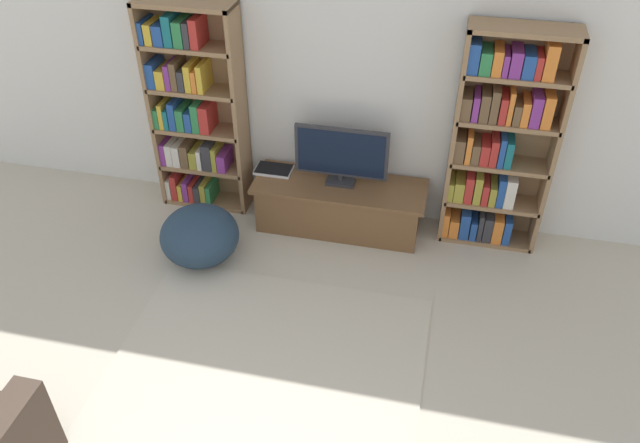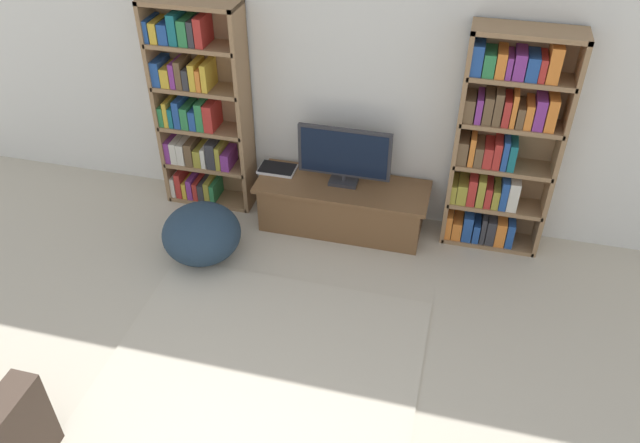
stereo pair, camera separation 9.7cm
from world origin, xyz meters
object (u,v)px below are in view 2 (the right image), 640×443
(television, at_px, (344,155))
(bookshelf_left, at_px, (199,109))
(tv_stand, at_px, (342,206))
(laptop, at_px, (277,169))
(beanbag_ottoman, at_px, (202,234))
(bookshelf_right, at_px, (502,146))

(television, bearing_deg, bookshelf_left, 175.31)
(bookshelf_left, bearing_deg, tv_stand, -6.21)
(laptop, xyz_separation_m, beanbag_ottoman, (-0.42, -0.77, -0.22))
(bookshelf_left, bearing_deg, beanbag_ottoman, -70.65)
(bookshelf_right, distance_m, television, 1.26)
(bookshelf_left, xyz_separation_m, bookshelf_right, (2.55, -0.00, 0.00))
(television, xyz_separation_m, laptop, (-0.61, 0.05, -0.26))
(bookshelf_left, distance_m, beanbag_ottoman, 1.11)
(beanbag_ottoman, bearing_deg, television, 34.91)
(television, distance_m, laptop, 0.67)
(tv_stand, bearing_deg, beanbag_ottoman, -146.44)
(bookshelf_right, height_order, beanbag_ottoman, bookshelf_right)
(bookshelf_right, distance_m, laptop, 1.90)
(beanbag_ottoman, bearing_deg, laptop, 61.57)
(television, bearing_deg, tv_stand, -90.00)
(bookshelf_left, distance_m, television, 1.33)
(laptop, bearing_deg, tv_stand, -8.36)
(bookshelf_right, relative_size, beanbag_ottoman, 2.90)
(television, bearing_deg, beanbag_ottoman, -145.09)
(bookshelf_left, height_order, laptop, bookshelf_left)
(tv_stand, height_order, television, television)
(tv_stand, xyz_separation_m, beanbag_ottoman, (-1.03, -0.68, 0.01))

